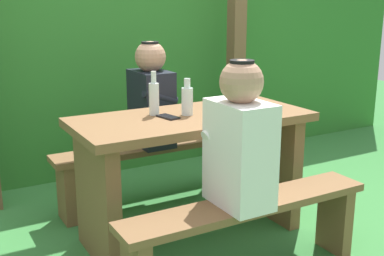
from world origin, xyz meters
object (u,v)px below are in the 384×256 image
at_px(person_white_shirt, 240,140).
at_px(cell_phone, 168,117).
at_px(drinking_glass, 217,110).
at_px(bottle_right, 187,100).
at_px(bench_near, 248,224).
at_px(bottle_left, 154,97).
at_px(picnic_table, 192,155).
at_px(bench_far, 152,161).
at_px(person_black_coat, 151,98).
at_px(bottle_center, 248,96).

xyz_separation_m(person_white_shirt, cell_phone, (-0.09, 0.58, 0.00)).
xyz_separation_m(drinking_glass, bottle_right, (-0.13, 0.11, 0.05)).
height_order(bench_near, person_white_shirt, person_white_shirt).
distance_m(drinking_glass, cell_phone, 0.29).
height_order(person_white_shirt, bottle_left, person_white_shirt).
distance_m(picnic_table, bottle_right, 0.34).
bearing_deg(bench_far, drinking_glass, -80.46).
bearing_deg(bottle_left, bench_near, -74.89).
bearing_deg(drinking_glass, bench_near, -103.07).
relative_size(person_black_coat, bottle_center, 3.09).
relative_size(person_black_coat, drinking_glass, 9.03).
xyz_separation_m(person_white_shirt, bottle_right, (0.04, 0.59, 0.09)).
distance_m(bottle_right, bottle_center, 0.38).
bearing_deg(bottle_left, bench_far, 67.77).
height_order(person_white_shirt, bottle_center, person_white_shirt).
bearing_deg(person_black_coat, bottle_center, -62.76).
distance_m(picnic_table, person_white_shirt, 0.63).
bearing_deg(cell_phone, bench_far, 63.10).
xyz_separation_m(bottle_right, cell_phone, (-0.13, -0.01, -0.09)).
xyz_separation_m(bottle_left, bottle_center, (0.53, -0.20, -0.01)).
relative_size(bench_near, bench_far, 1.00).
bearing_deg(drinking_glass, bottle_right, 140.06).
distance_m(person_white_shirt, bottle_right, 0.60).
height_order(person_white_shirt, cell_phone, person_white_shirt).
bearing_deg(bench_far, bottle_left, -112.23).
bearing_deg(person_black_coat, bench_near, -90.33).
distance_m(bench_far, person_white_shirt, 1.24).
height_order(bottle_left, bottle_center, bottle_left).
relative_size(bench_far, drinking_glass, 17.57).
distance_m(person_white_shirt, bottle_left, 0.71).
bearing_deg(drinking_glass, cell_phone, 158.96).
relative_size(bottle_left, bottle_center, 1.11).
distance_m(person_black_coat, bottle_left, 0.51).
height_order(picnic_table, cell_phone, cell_phone).
xyz_separation_m(bench_near, person_white_shirt, (-0.06, 0.00, 0.45)).
height_order(person_black_coat, bottle_right, person_black_coat).
distance_m(drinking_glass, bottle_left, 0.37).
bearing_deg(bench_far, person_white_shirt, -93.11).
height_order(person_white_shirt, drinking_glass, person_white_shirt).
distance_m(bench_far, bottle_center, 0.93).
xyz_separation_m(bench_far, drinking_glass, (0.11, -0.67, 0.49)).
bearing_deg(picnic_table, person_black_coat, 89.35).
height_order(bottle_right, bottle_center, bottle_center).
xyz_separation_m(drinking_glass, cell_phone, (-0.27, 0.10, -0.03)).
distance_m(picnic_table, cell_phone, 0.30).
bearing_deg(drinking_glass, person_white_shirt, -110.00).
relative_size(bench_near, bottle_center, 6.02).
bearing_deg(picnic_table, person_white_shirt, -96.23).
distance_m(bench_far, person_black_coat, 0.45).
height_order(person_black_coat, bottle_left, person_black_coat).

